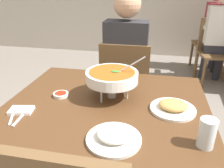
# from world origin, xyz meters

# --- Properties ---
(dining_table_main) EXTENTS (1.12, 0.95, 0.73)m
(dining_table_main) POSITION_xyz_m (0.00, 0.00, 0.63)
(dining_table_main) COLOR #51331C
(dining_table_main) RESTS_ON ground_plane
(chair_diner_main) EXTENTS (0.44, 0.44, 0.90)m
(chair_diner_main) POSITION_xyz_m (-0.00, 0.76, 0.51)
(chair_diner_main) COLOR brown
(chair_diner_main) RESTS_ON ground_plane
(diner_main) EXTENTS (0.40, 0.45, 1.31)m
(diner_main) POSITION_xyz_m (0.00, 0.80, 0.75)
(diner_main) COLOR #2D2D38
(diner_main) RESTS_ON ground_plane
(curry_bowl) EXTENTS (0.33, 0.30, 0.26)m
(curry_bowl) POSITION_xyz_m (0.01, 0.08, 0.86)
(curry_bowl) COLOR silver
(curry_bowl) RESTS_ON dining_table_main
(rice_plate) EXTENTS (0.24, 0.24, 0.06)m
(rice_plate) POSITION_xyz_m (0.10, -0.32, 0.75)
(rice_plate) COLOR white
(rice_plate) RESTS_ON dining_table_main
(appetizer_plate) EXTENTS (0.24, 0.24, 0.06)m
(appetizer_plate) POSITION_xyz_m (0.36, -0.01, 0.75)
(appetizer_plate) COLOR white
(appetizer_plate) RESTS_ON dining_table_main
(sauce_dish) EXTENTS (0.09, 0.09, 0.02)m
(sauce_dish) POSITION_xyz_m (-0.29, 0.03, 0.74)
(sauce_dish) COLOR white
(sauce_dish) RESTS_ON dining_table_main
(napkin_folded) EXTENTS (0.13, 0.10, 0.02)m
(napkin_folded) POSITION_xyz_m (-0.42, -0.18, 0.74)
(napkin_folded) COLOR white
(napkin_folded) RESTS_ON dining_table_main
(fork_utensil) EXTENTS (0.08, 0.16, 0.01)m
(fork_utensil) POSITION_xyz_m (-0.44, -0.23, 0.74)
(fork_utensil) COLOR silver
(fork_utensil) RESTS_ON dining_table_main
(spoon_utensil) EXTENTS (0.03, 0.17, 0.01)m
(spoon_utensil) POSITION_xyz_m (-0.39, -0.23, 0.74)
(spoon_utensil) COLOR silver
(spoon_utensil) RESTS_ON dining_table_main
(drink_glass) EXTENTS (0.07, 0.07, 0.13)m
(drink_glass) POSITION_xyz_m (0.48, -0.28, 0.79)
(drink_glass) COLOR silver
(drink_glass) RESTS_ON dining_table_main
(chair_bg_middle) EXTENTS (0.49, 0.49, 0.90)m
(chair_bg_middle) POSITION_xyz_m (1.06, 2.24, 0.51)
(chair_bg_middle) COLOR brown
(chair_bg_middle) RESTS_ON ground_plane
(chair_bg_right) EXTENTS (0.47, 0.47, 0.90)m
(chair_bg_right) POSITION_xyz_m (1.16, 2.73, 0.51)
(chair_bg_right) COLOR brown
(chair_bg_right) RESTS_ON ground_plane
(patron_bg_middle) EXTENTS (0.40, 0.45, 1.31)m
(patron_bg_middle) POSITION_xyz_m (1.07, 2.23, 0.75)
(patron_bg_middle) COLOR #2D2D38
(patron_bg_middle) RESTS_ON ground_plane
(patron_bg_right) EXTENTS (0.45, 0.40, 1.31)m
(patron_bg_right) POSITION_xyz_m (1.12, 2.72, 0.75)
(patron_bg_right) COLOR #2D2D38
(patron_bg_right) RESTS_ON ground_plane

